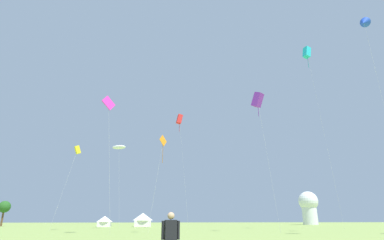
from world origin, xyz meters
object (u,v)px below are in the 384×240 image
(kite_white_parafoil, at_px, (119,147))
(kite_orange_diamond, at_px, (163,143))
(kite_magenta_diamond, at_px, (109,104))
(observatory_dome, at_px, (309,206))
(kite_yellow_box, at_px, (78,150))
(kite_red_box, at_px, (179,119))
(kite_cyan_box, at_px, (307,53))
(kite_blue_delta, at_px, (364,23))
(festival_tent_right, at_px, (105,221))
(kite_purple_box, at_px, (258,100))
(festival_tent_left, at_px, (143,219))
(tree_distant_left, at_px, (4,207))

(kite_white_parafoil, distance_m, kite_orange_diamond, 22.22)
(kite_magenta_diamond, distance_m, kite_orange_diamond, 8.37)
(kite_white_parafoil, distance_m, observatory_dome, 72.94)
(kite_yellow_box, bearing_deg, kite_magenta_diamond, -66.94)
(kite_red_box, height_order, kite_cyan_box, kite_cyan_box)
(kite_red_box, bearing_deg, kite_cyan_box, -33.41)
(kite_blue_delta, distance_m, festival_tent_right, 63.43)
(kite_red_box, height_order, kite_purple_box, kite_red_box)
(kite_purple_box, distance_m, kite_magenta_diamond, 20.59)
(kite_orange_diamond, distance_m, festival_tent_left, 38.64)
(kite_yellow_box, bearing_deg, kite_blue_delta, -26.67)
(kite_white_parafoil, xyz_separation_m, kite_blue_delta, (33.71, -27.72, 12.21))
(kite_yellow_box, bearing_deg, kite_cyan_box, -6.52)
(kite_cyan_box, relative_size, tree_distant_left, 5.37)
(kite_yellow_box, height_order, observatory_dome, kite_yellow_box)
(festival_tent_right, xyz_separation_m, festival_tent_left, (8.66, 0.00, 0.39))
(kite_blue_delta, bearing_deg, tree_distant_left, 139.03)
(kite_red_box, height_order, tree_distant_left, kite_red_box)
(kite_white_parafoil, bearing_deg, kite_cyan_box, -19.87)
(kite_magenta_diamond, height_order, festival_tent_left, kite_magenta_diamond)
(kite_purple_box, distance_m, kite_yellow_box, 29.79)
(kite_red_box, distance_m, tree_distant_left, 51.07)
(kite_magenta_diamond, distance_m, kite_cyan_box, 39.11)
(kite_red_box, relative_size, kite_purple_box, 1.21)
(kite_magenta_diamond, height_order, kite_orange_diamond, kite_magenta_diamond)
(kite_yellow_box, distance_m, kite_cyan_box, 44.85)
(kite_red_box, distance_m, kite_magenta_diamond, 28.06)
(kite_yellow_box, distance_m, observatory_dome, 81.93)
(kite_white_parafoil, relative_size, kite_magenta_diamond, 0.94)
(festival_tent_right, relative_size, tree_distant_left, 0.60)
(kite_purple_box, bearing_deg, tree_distant_left, 136.48)
(kite_magenta_diamond, height_order, kite_cyan_box, kite_cyan_box)
(kite_orange_diamond, xyz_separation_m, festival_tent_right, (-10.55, 37.50, -9.50))
(kite_white_parafoil, xyz_separation_m, kite_yellow_box, (-5.89, -7.82, -2.50))
(kite_white_parafoil, height_order, kite_yellow_box, kite_white_parafoil)
(kite_orange_diamond, height_order, observatory_dome, kite_orange_diamond)
(kite_purple_box, xyz_separation_m, tree_distant_left, (-49.83, 47.31, -13.25))
(kite_yellow_box, height_order, kite_cyan_box, kite_cyan_box)
(kite_purple_box, height_order, festival_tent_right, kite_purple_box)
(kite_cyan_box, xyz_separation_m, festival_tent_left, (-29.05, 29.29, -29.87))
(kite_red_box, xyz_separation_m, kite_purple_box, (8.60, -22.69, -4.14))
(kite_orange_diamond, relative_size, kite_yellow_box, 0.91)
(festival_tent_right, bearing_deg, kite_purple_box, -57.26)
(festival_tent_left, bearing_deg, festival_tent_right, -180.00)
(festival_tent_left, bearing_deg, kite_red_box, -65.34)
(kite_orange_diamond, bearing_deg, kite_yellow_box, 135.63)
(kite_orange_diamond, height_order, tree_distant_left, kite_orange_diamond)
(observatory_dome, bearing_deg, kite_blue_delta, -111.81)
(festival_tent_left, bearing_deg, tree_distant_left, 163.72)
(kite_white_parafoil, xyz_separation_m, kite_magenta_diamond, (0.24, -22.22, 0.33))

